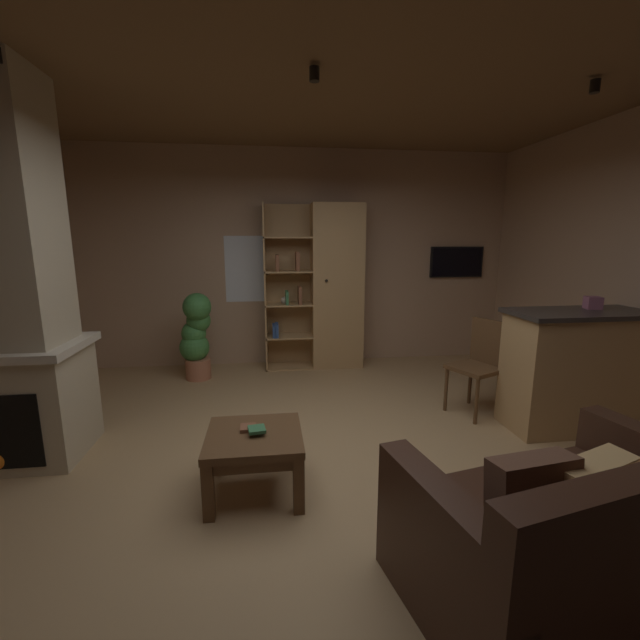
% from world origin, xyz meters
% --- Properties ---
extents(floor, '(5.80, 5.53, 0.02)m').
position_xyz_m(floor, '(0.00, 0.00, -0.01)').
color(floor, tan).
rests_on(floor, ground).
extents(wall_back, '(5.92, 0.06, 2.85)m').
position_xyz_m(wall_back, '(0.00, 2.80, 1.42)').
color(wall_back, tan).
rests_on(wall_back, ground).
extents(ceiling, '(5.80, 5.53, 0.02)m').
position_xyz_m(ceiling, '(0.00, 0.00, 2.86)').
color(ceiling, brown).
extents(window_pane_back, '(0.61, 0.01, 0.87)m').
position_xyz_m(window_pane_back, '(-0.66, 2.76, 1.30)').
color(window_pane_back, white).
extents(stone_fireplace, '(1.02, 0.77, 2.85)m').
position_xyz_m(stone_fireplace, '(-2.35, 0.47, 1.29)').
color(stone_fireplace, '#BCAD8E').
rests_on(stone_fireplace, ground).
extents(bookshelf_cabinet, '(1.28, 0.41, 2.14)m').
position_xyz_m(bookshelf_cabinet, '(0.41, 2.52, 1.06)').
color(bookshelf_cabinet, tan).
rests_on(bookshelf_cabinet, ground).
extents(kitchen_bar_counter, '(1.53, 0.57, 1.08)m').
position_xyz_m(kitchen_bar_counter, '(2.45, 0.39, 0.54)').
color(kitchen_bar_counter, tan).
rests_on(kitchen_bar_counter, ground).
extents(tissue_box, '(0.15, 0.15, 0.11)m').
position_xyz_m(tissue_box, '(2.46, 0.48, 1.13)').
color(tissue_box, '#995972').
rests_on(tissue_box, kitchen_bar_counter).
extents(leather_couch, '(1.66, 1.17, 0.84)m').
position_xyz_m(leather_couch, '(0.96, -1.26, 0.30)').
color(leather_couch, '#382116').
rests_on(leather_couch, ground).
extents(coffee_table, '(0.63, 0.59, 0.42)m').
position_xyz_m(coffee_table, '(-0.52, -0.24, 0.34)').
color(coffee_table, brown).
rests_on(coffee_table, ground).
extents(table_book_0, '(0.11, 0.11, 0.02)m').
position_xyz_m(table_book_0, '(-0.56, -0.18, 0.43)').
color(table_book_0, brown).
rests_on(table_book_0, coffee_table).
extents(table_book_1, '(0.12, 0.12, 0.02)m').
position_xyz_m(table_book_1, '(-0.50, -0.25, 0.46)').
color(table_book_1, '#387247').
rests_on(table_book_1, coffee_table).
extents(dining_chair, '(0.56, 0.56, 0.92)m').
position_xyz_m(dining_chair, '(1.64, 0.82, 0.53)').
color(dining_chair, brown).
rests_on(dining_chair, ground).
extents(potted_floor_plant, '(0.41, 0.41, 1.07)m').
position_xyz_m(potted_floor_plant, '(-1.28, 2.20, 0.55)').
color(potted_floor_plant, '#B77051').
rests_on(potted_floor_plant, ground).
extents(wall_mounted_tv, '(0.76, 0.06, 0.43)m').
position_xyz_m(wall_mounted_tv, '(2.24, 2.73, 1.37)').
color(wall_mounted_tv, black).
extents(track_light_spot_1, '(0.07, 0.07, 0.09)m').
position_xyz_m(track_light_spot_1, '(-0.06, 0.23, 2.78)').
color(track_light_spot_1, black).
extents(track_light_spot_2, '(0.07, 0.07, 0.09)m').
position_xyz_m(track_light_spot_2, '(1.99, 0.18, 2.78)').
color(track_light_spot_2, black).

